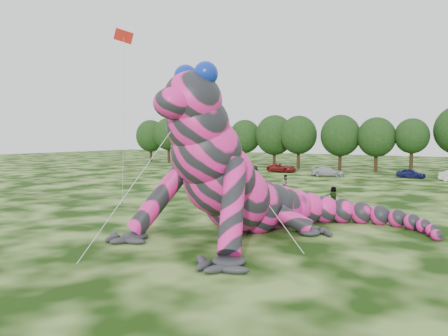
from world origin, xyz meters
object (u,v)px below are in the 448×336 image
tree_7 (340,143)px  tree_8 (376,145)px  car_1 (245,167)px  spectator_1 (286,184)px  tree_1 (169,140)px  tree_4 (245,143)px  tree_6 (299,142)px  car_4 (411,174)px  inflatable_gecko (252,153)px  car_3 (328,172)px  tree_3 (214,142)px  car_2 (282,168)px  tree_9 (412,146)px  tree_0 (151,141)px  spectator_5 (334,197)px  tree_2 (190,141)px  tree_5 (274,141)px  spectator_4 (213,173)px  car_0 (212,165)px  flying_kite (124,48)px

tree_7 → tree_8: tree_7 is taller
car_1 → spectator_1: 27.99m
tree_1 → tree_4: size_ratio=1.08×
tree_6 → car_4: 21.56m
inflatable_gecko → car_1: (-23.20, 40.13, -4.20)m
car_4 → tree_8: bearing=46.3°
car_3 → car_4: 11.33m
tree_3 → car_2: 20.39m
tree_3 → tree_9: 36.79m
tree_0 → spectator_5: tree_0 is taller
tree_7 → spectator_1: 31.48m
car_1 → tree_8: bearing=-53.9°
inflatable_gecko → car_4: 42.12m
tree_7 → car_3: bearing=-81.5°
tree_8 → spectator_1: 31.44m
tree_9 → spectator_5: 38.20m
tree_2 → tree_5: 19.90m
tree_9 → car_1: (-24.51, -9.58, -3.61)m
tree_8 → tree_2: bearing=177.4°
tree_1 → car_3: (39.87, -11.94, -4.23)m
tree_4 → tree_3: bearing=-164.9°
car_2 → spectator_4: size_ratio=2.95×
car_0 → spectator_5: (31.04, -28.35, 0.14)m
tree_2 → tree_5: tree_5 is taller
tree_8 → car_2: (-13.12, -7.77, -3.79)m
tree_7 → tree_8: (5.86, 0.18, -0.27)m
car_3 → car_4: bearing=-82.6°
tree_6 → tree_7: (7.48, 0.12, -0.01)m
flying_kite → car_3: 38.91m
car_4 → spectator_1: bearing=165.7°
tree_0 → tree_4: tree_0 is taller
car_1 → car_2: size_ratio=0.90×
flying_kite → tree_6: 48.18m
tree_0 → flying_kite: bearing=-50.1°
tree_1 → tree_8: bearing=-1.4°
tree_6 → car_3: (9.07, -10.57, -4.07)m
tree_0 → tree_5: bearing=-1.5°
tree_0 → tree_3: (18.84, -2.17, -0.03)m
tree_0 → tree_9: (55.62, -1.89, -0.42)m
tree_8 → car_0: (-25.71, -9.33, -3.73)m
tree_3 → spectator_1: size_ratio=4.98×
car_1 → car_2: (6.11, 1.45, -0.05)m
car_2 → spectator_1: size_ratio=2.60×
tree_4 → spectator_1: (23.53, -32.91, -3.58)m
tree_7 → tree_4: bearing=174.4°
tree_2 → tree_1: bearing=-172.4°
tree_2 → tree_4: 13.38m
tree_6 → car_0: (-12.38, -9.03, -4.00)m
car_0 → spectator_1: (23.82, -21.86, 0.21)m
spectator_4 → spectator_5: bearing=-51.9°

